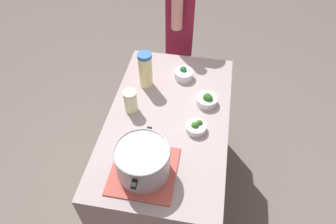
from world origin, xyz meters
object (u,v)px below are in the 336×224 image
at_px(broccoli_bowl_center, 184,74).
at_px(broccoli_bowl_front, 196,127).
at_px(person_cook, 180,36).
at_px(lemonade_pitcher, 145,70).
at_px(broccoli_bowl_back, 207,100).
at_px(cooking_pot, 143,160).
at_px(mason_jar, 131,101).

bearing_deg(broccoli_bowl_center, broccoli_bowl_front, -162.89).
bearing_deg(person_cook, lemonade_pitcher, 169.40).
bearing_deg(broccoli_bowl_back, broccoli_bowl_center, 38.98).
distance_m(cooking_pot, mason_jar, 0.44).
xyz_separation_m(broccoli_bowl_center, person_cook, (0.55, 0.10, -0.09)).
distance_m(broccoli_bowl_back, person_cook, 0.81).
height_order(broccoli_bowl_center, person_cook, person_cook).
relative_size(broccoli_bowl_front, person_cook, 0.07).
distance_m(lemonade_pitcher, broccoli_bowl_back, 0.42).
bearing_deg(broccoli_bowl_front, cooking_pot, 144.03).
relative_size(mason_jar, broccoli_bowl_front, 1.24).
bearing_deg(broccoli_bowl_back, person_cook, 19.95).
distance_m(lemonade_pitcher, broccoli_bowl_front, 0.49).
bearing_deg(broccoli_bowl_center, lemonade_pitcher, 116.10).
bearing_deg(lemonade_pitcher, broccoli_bowl_center, -63.90).
relative_size(cooking_pot, broccoli_bowl_front, 2.97).
distance_m(lemonade_pitcher, broccoli_bowl_center, 0.27).
height_order(lemonade_pitcher, mason_jar, lemonade_pitcher).
bearing_deg(broccoli_bowl_front, person_cook, 13.56).
relative_size(cooking_pot, mason_jar, 2.39).
bearing_deg(lemonade_pitcher, broccoli_bowl_back, -104.40).
relative_size(broccoli_bowl_back, person_cook, 0.08).
bearing_deg(broccoli_bowl_center, cooking_pot, 172.66).
relative_size(mason_jar, broccoli_bowl_center, 1.16).
height_order(lemonade_pitcher, broccoli_bowl_front, lemonade_pitcher).
height_order(broccoli_bowl_front, person_cook, person_cook).
relative_size(cooking_pot, broccoli_bowl_center, 2.78).
bearing_deg(broccoli_bowl_front, lemonade_pitcher, 48.33).
distance_m(mason_jar, person_cook, 0.91).
xyz_separation_m(cooking_pot, broccoli_bowl_back, (0.53, -0.27, -0.06)).
bearing_deg(broccoli_bowl_center, person_cook, 10.69).
bearing_deg(broccoli_bowl_back, broccoli_bowl_front, 169.50).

